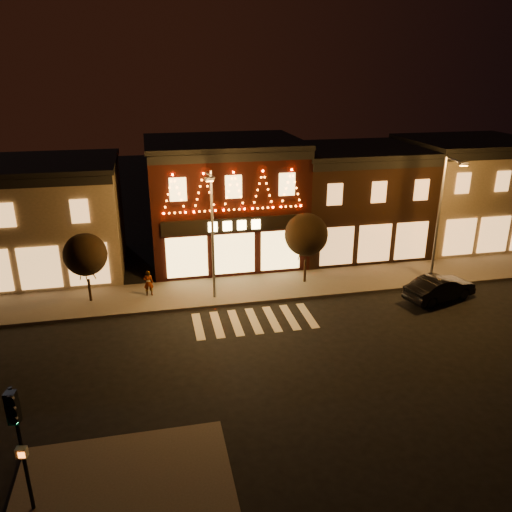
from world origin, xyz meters
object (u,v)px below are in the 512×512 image
object	(u,v)px
traffic_signal_near	(17,429)
streetlamp_mid	(212,227)
pedestrian	(148,283)
dark_sedan	(440,288)

from	to	relation	value
traffic_signal_near	streetlamp_mid	size ratio (longest dim) A/B	0.59
streetlamp_mid	pedestrian	xyz separation A→B (m)	(-3.70, 1.24, -3.58)
dark_sedan	traffic_signal_near	bearing A→B (deg)	102.64
traffic_signal_near	pedestrian	world-z (taller)	traffic_signal_near
streetlamp_mid	traffic_signal_near	bearing A→B (deg)	-128.33
streetlamp_mid	pedestrian	size ratio (longest dim) A/B	4.73
streetlamp_mid	dark_sedan	size ratio (longest dim) A/B	1.68
dark_sedan	pedestrian	distance (m)	17.00
streetlamp_mid	pedestrian	distance (m)	5.30
dark_sedan	pedestrian	size ratio (longest dim) A/B	2.82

